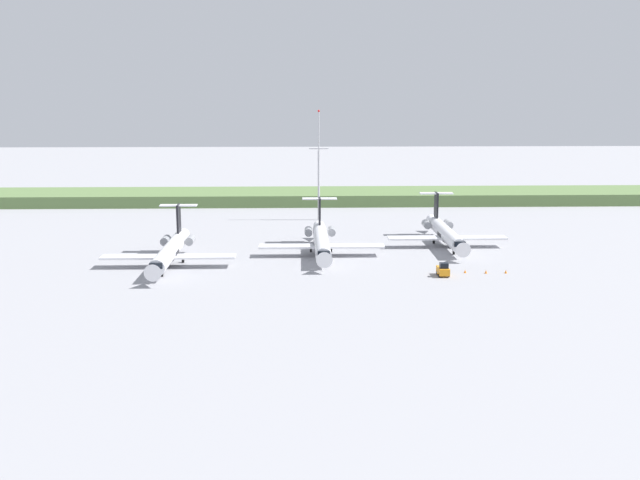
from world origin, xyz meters
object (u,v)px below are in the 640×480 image
regional_jet_nearest (170,251)px  safety_cone_rear_marker (506,272)px  regional_jet_second (321,241)px  antenna_mast (319,175)px  regional_jet_third (446,233)px  baggage_tug (443,270)px  safety_cone_mid_marker (486,272)px  safety_cone_front_marker (465,271)px

regional_jet_nearest → safety_cone_rear_marker: size_ratio=56.36×
regional_jet_second → antenna_mast: size_ratio=1.22×
regional_jet_third → baggage_tug: 24.59m
regional_jet_second → safety_cone_rear_marker: (30.07, -15.49, -2.26)m
baggage_tug → safety_cone_mid_marker: (7.44, 1.46, -0.73)m
baggage_tug → safety_cone_front_marker: (4.06, 1.89, -0.73)m
regional_jet_nearest → baggage_tug: regional_jet_nearest is taller
safety_cone_mid_marker → regional_jet_second: bearing=149.9°
regional_jet_nearest → safety_cone_mid_marker: size_ratio=56.36×
regional_jet_nearest → safety_cone_rear_marker: 57.02m
regional_jet_third → safety_cone_rear_marker: bearing=-76.0°
regional_jet_second → antenna_mast: (0.59, 37.02, 7.97)m
regional_jet_third → safety_cone_mid_marker: 22.78m
regional_jet_second → safety_cone_mid_marker: size_ratio=56.36×
regional_jet_third → antenna_mast: size_ratio=1.22×
regional_jet_nearest → regional_jet_second: size_ratio=1.00×
baggage_tug → regional_jet_nearest: bearing=168.8°
antenna_mast → safety_cone_rear_marker: antenna_mast is taller
regional_jet_nearest → regional_jet_second: (26.40, 7.91, 0.00)m
antenna_mast → baggage_tug: bearing=-70.9°
regional_jet_nearest → regional_jet_third: bearing=16.4°
regional_jet_nearest → baggage_tug: (45.72, -9.05, -1.53)m
regional_jet_third → baggage_tug: (-5.11, -24.01, -1.53)m
antenna_mast → safety_cone_mid_marker: bearing=-63.5°
antenna_mast → safety_cone_front_marker: 57.77m
baggage_tug → safety_cone_rear_marker: baggage_tug is taller
regional_jet_second → regional_jet_third: same height
regional_jet_third → baggage_tug: bearing=-102.0°
regional_jet_nearest → safety_cone_mid_marker: regional_jet_nearest is taller
regional_jet_nearest → regional_jet_third: (50.83, 14.96, 0.00)m
antenna_mast → safety_cone_mid_marker: antenna_mast is taller
regional_jet_nearest → regional_jet_second: same height
regional_jet_second → regional_jet_third: bearing=16.1°
safety_cone_front_marker → safety_cone_mid_marker: (3.38, -0.43, 0.00)m
regional_jet_nearest → safety_cone_rear_marker: bearing=-7.6°
regional_jet_nearest → safety_cone_front_marker: size_ratio=56.36×
regional_jet_second → safety_cone_front_marker: 27.91m
safety_cone_front_marker → safety_cone_rear_marker: bearing=-3.6°
safety_cone_rear_marker → safety_cone_front_marker: bearing=176.4°
safety_cone_front_marker → antenna_mast: bearing=113.6°
antenna_mast → safety_cone_front_marker: (22.79, -52.09, -10.23)m
antenna_mast → safety_cone_mid_marker: (26.17, -52.51, -10.23)m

